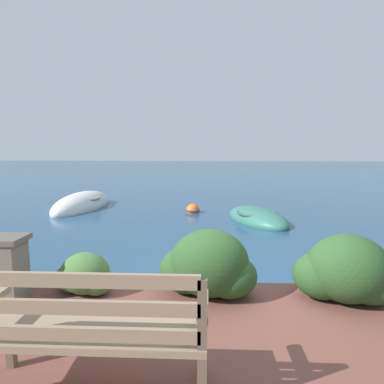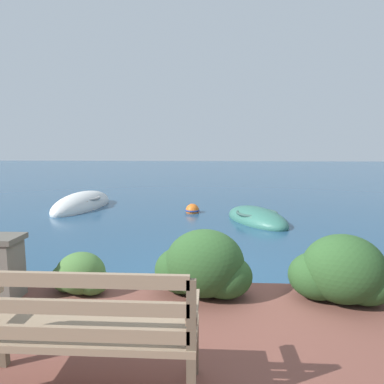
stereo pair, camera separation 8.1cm
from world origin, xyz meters
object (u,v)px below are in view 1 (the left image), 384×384
at_px(rowboat_nearest, 257,219).
at_px(mooring_buoy, 193,210).
at_px(rowboat_mid, 82,206).
at_px(park_bench, 92,328).

xyz_separation_m(rowboat_nearest, mooring_buoy, (-1.70, 1.06, 0.01)).
bearing_deg(rowboat_mid, rowboat_nearest, 80.27).
xyz_separation_m(park_bench, rowboat_mid, (-3.13, 8.17, -0.63)).
bearing_deg(park_bench, mooring_buoy, 83.09).
bearing_deg(rowboat_nearest, rowboat_mid, -132.33).
bearing_deg(mooring_buoy, rowboat_nearest, -31.94).
relative_size(rowboat_mid, mooring_buoy, 7.42).
height_order(rowboat_nearest, mooring_buoy, rowboat_nearest).
height_order(rowboat_mid, mooring_buoy, rowboat_mid).
relative_size(park_bench, rowboat_nearest, 0.62).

